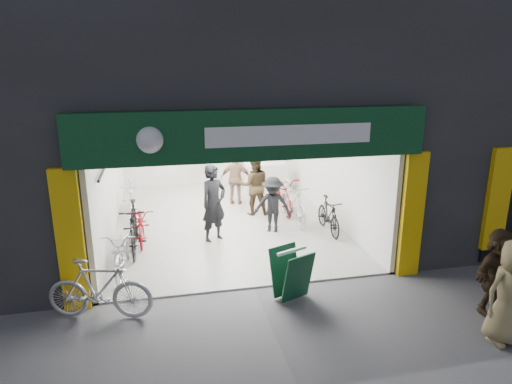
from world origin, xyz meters
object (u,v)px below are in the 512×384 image
object	(u,v)px
bike_left_front	(124,250)
parked_bike	(99,289)
pedestrian_near	(511,292)
bike_right_front	(329,215)
sandwich_board	(291,273)

from	to	relation	value
bike_left_front	parked_bike	xyz separation A→B (m)	(-0.30, -1.78, 0.05)
bike_left_front	pedestrian_near	distance (m)	7.17
bike_right_front	pedestrian_near	world-z (taller)	pedestrian_near
bike_right_front	pedestrian_near	xyz separation A→B (m)	(1.03, -5.07, 0.39)
pedestrian_near	sandwich_board	xyz separation A→B (m)	(-2.92, 2.03, -0.33)
bike_left_front	bike_right_front	distance (m)	5.14
bike_right_front	sandwich_board	distance (m)	3.58
bike_left_front	sandwich_board	size ratio (longest dim) A/B	1.98
bike_left_front	sandwich_board	xyz separation A→B (m)	(3.10, -1.83, 0.03)
sandwich_board	bike_right_front	bearing A→B (deg)	35.99
bike_right_front	sandwich_board	bearing A→B (deg)	-120.69
bike_left_front	bike_right_front	size ratio (longest dim) A/B	1.21
parked_bike	sandwich_board	world-z (taller)	parked_bike
parked_bike	sandwich_board	bearing A→B (deg)	-76.48
bike_left_front	pedestrian_near	bearing A→B (deg)	-26.98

